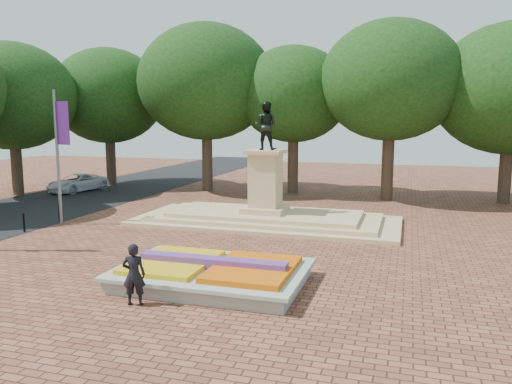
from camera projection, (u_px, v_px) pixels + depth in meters
ground at (208, 265)px, 19.10m from camera, size 90.00×90.00×0.00m
flower_bed at (213, 273)px, 16.85m from camera, size 6.30×4.30×0.91m
monument at (265, 207)px, 26.53m from camera, size 14.00×6.00×6.40m
tree_row_back at (338, 102)px, 34.45m from camera, size 44.80×8.80×10.43m
van at (77, 183)px, 37.92m from camera, size 3.02×5.09×1.33m
pedestrian at (134, 274)px, 14.87m from camera, size 0.79×0.64×1.89m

